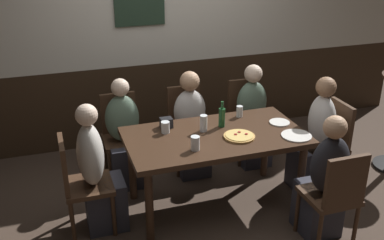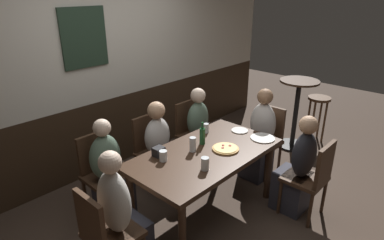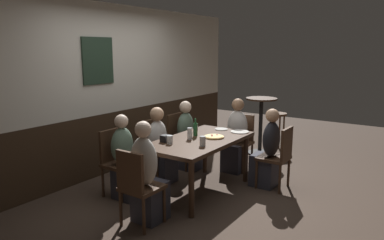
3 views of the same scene
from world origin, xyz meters
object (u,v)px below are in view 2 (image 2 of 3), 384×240
object	(u,v)px
person_right_near	(297,172)
side_bar_table	(296,109)
beer_glass_half	(163,156)
plate_white_large	(263,138)
bar_stool	(318,107)
condiment_caddy	(159,151)
chair_right_near	(312,176)
pint_glass_amber	(193,145)
plate_white_small	(240,130)
dining_table	(205,159)
person_head_west	(121,223)
person_head_east	(259,141)
tumbler_short	(205,164)
chair_head_west	(105,232)
chair_mid_far	(152,147)
chair_head_east	(266,136)
pint_glass_stout	(206,128)
pizza	(226,149)
person_right_far	(200,136)
chair_right_far	(191,130)
person_mid_far	(161,154)
chair_left_far	(101,170)
person_left_far	(110,178)
beer_bottle_green	(202,136)

from	to	relation	value
person_right_near	side_bar_table	bearing A→B (deg)	27.33
beer_glass_half	plate_white_large	world-z (taller)	beer_glass_half
bar_stool	condiment_caddy	bearing A→B (deg)	172.59
chair_right_near	pint_glass_amber	bearing A→B (deg)	129.26
plate_white_small	side_bar_table	size ratio (longest dim) A/B	0.18
dining_table	person_head_west	bearing A→B (deg)	180.00
person_head_east	tumbler_short	distance (m)	1.37
chair_head_west	pint_glass_amber	size ratio (longest dim) A/B	5.73
chair_mid_far	plate_white_large	size ratio (longest dim) A/B	3.28
chair_head_east	pint_glass_stout	world-z (taller)	chair_head_east
chair_right_near	side_bar_table	distance (m)	1.70
person_head_west	dining_table	bearing A→B (deg)	0.00
pizza	bar_stool	xyz separation A→B (m)	(2.41, 0.02, -0.19)
dining_table	plate_white_small	size ratio (longest dim) A/B	8.37
side_bar_table	person_right_near	bearing A→B (deg)	-152.67
person_right_far	plate_white_large	size ratio (longest dim) A/B	4.13
chair_right_far	plate_white_large	world-z (taller)	chair_right_far
person_mid_far	person_head_west	bearing A→B (deg)	-147.02
chair_head_east	plate_white_large	distance (m)	0.65
person_head_west	pint_glass_stout	distance (m)	1.49
person_mid_far	chair_right_near	bearing A→B (deg)	-65.30
chair_head_east	side_bar_table	size ratio (longest dim) A/B	0.84
person_mid_far	side_bar_table	bearing A→B (deg)	-16.42
beer_glass_half	person_mid_far	bearing A→B (deg)	50.89
person_head_west	chair_left_far	bearing A→B (deg)	67.58
tumbler_short	pizza	bearing A→B (deg)	12.94
pizza	plate_white_large	xyz separation A→B (m)	(0.49, -0.14, -0.01)
person_head_east	plate_white_large	bearing A→B (deg)	-146.08
plate_white_small	pint_glass_amber	bearing A→B (deg)	175.42
beer_glass_half	person_right_far	bearing A→B (deg)	24.32
person_left_far	person_right_near	world-z (taller)	person_right_near
person_head_east	bar_stool	size ratio (longest dim) A/B	1.61
person_mid_far	person_head_west	size ratio (longest dim) A/B	0.95
chair_right_far	person_head_east	world-z (taller)	person_head_east
chair_left_far	person_mid_far	xyz separation A→B (m)	(0.71, -0.16, -0.03)
chair_mid_far	pint_glass_stout	size ratio (longest dim) A/B	8.06
chair_head_west	plate_white_small	size ratio (longest dim) A/B	4.59
chair_mid_far	person_left_far	bearing A→B (deg)	-166.90
beer_bottle_green	plate_white_small	bearing A→B (deg)	-10.26
plate_white_small	condiment_caddy	world-z (taller)	condiment_caddy
person_head_east	person_right_far	bearing A→B (deg)	117.07
chair_left_far	chair_right_near	distance (m)	2.21
chair_right_near	tumbler_short	distance (m)	1.19
pint_glass_amber	chair_head_east	bearing A→B (deg)	-4.64
person_right_near	person_head_west	bearing A→B (deg)	158.73
pizza	tumbler_short	size ratio (longest dim) A/B	2.27
pint_glass_stout	chair_right_near	bearing A→B (deg)	-73.76
chair_right_near	chair_head_west	world-z (taller)	same
chair_left_far	chair_right_far	bearing A→B (deg)	0.00
dining_table	beer_glass_half	size ratio (longest dim) A/B	15.27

